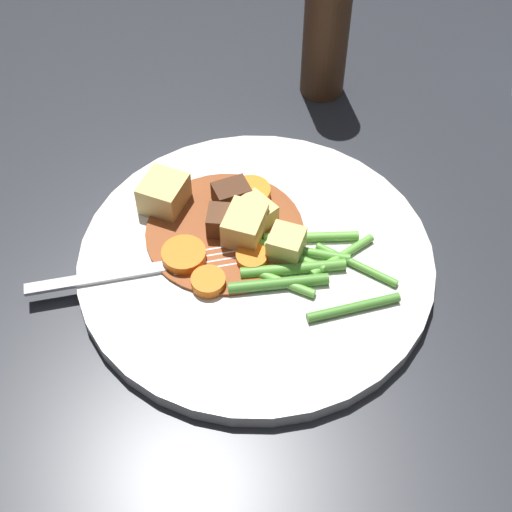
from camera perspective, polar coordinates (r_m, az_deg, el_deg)
The scene contains 24 objects.
ground_plane at distance 0.61m, azimuth 0.00°, elevation -0.81°, with size 3.00×3.00×0.00m, color #26282D.
dinner_plate at distance 0.60m, azimuth 0.00°, elevation -0.41°, with size 0.29×0.29×0.01m, color white.
stew_sauce at distance 0.61m, azimuth -2.41°, elevation 1.91°, with size 0.13×0.13×0.00m, color brown.
carrot_slice_0 at distance 0.58m, azimuth -3.67°, elevation -1.99°, with size 0.03×0.03×0.01m, color orange.
carrot_slice_1 at distance 0.59m, azimuth -5.55°, elevation 0.02°, with size 0.04×0.04×0.01m, color orange.
carrot_slice_2 at distance 0.59m, azimuth 0.01°, elevation -0.30°, with size 0.03×0.03×0.01m, color orange.
carrot_slice_3 at distance 0.63m, azimuth -0.40°, elevation 4.80°, with size 0.03×0.03×0.01m, color orange.
potato_chunk_0 at distance 0.60m, azimuth -0.86°, elevation 2.29°, with size 0.04×0.03×0.03m, color #DBBC6B.
potato_chunk_1 at distance 0.61m, azimuth -0.19°, elevation 3.21°, with size 0.03×0.03×0.02m, color #DBBC6B.
potato_chunk_2 at distance 0.63m, azimuth -7.08°, elevation 4.75°, with size 0.03×0.04×0.03m, color #DBBC6B.
potato_chunk_3 at distance 0.59m, azimuth 2.34°, elevation 0.84°, with size 0.03×0.03×0.02m, color #DBBC6B.
meat_chunk_0 at distance 0.63m, azimuth -1.89°, elevation 4.68°, with size 0.03×0.02×0.02m, color #4C2B19.
meat_chunk_1 at distance 0.60m, azimuth -2.63°, elevation 2.62°, with size 0.02×0.02×0.02m, color #56331E.
green_bean_0 at distance 0.59m, azimuth 7.70°, elevation -0.65°, with size 0.01×0.01×0.07m, color #599E38.
green_bean_1 at distance 0.59m, azimuth 3.08°, elevation -0.67°, with size 0.01×0.01×0.08m, color #599E38.
green_bean_2 at distance 0.59m, azimuth 4.79°, elevation 0.18°, with size 0.01×0.01×0.05m, color #599E38.
green_bean_3 at distance 0.60m, azimuth 6.63°, elevation 0.02°, with size 0.01×0.01×0.06m, color #66AD42.
green_bean_4 at distance 0.57m, azimuth 1.73°, elevation -2.12°, with size 0.01×0.01×0.08m, color #4C8E33.
green_bean_5 at distance 0.61m, azimuth 4.24°, elevation 1.47°, with size 0.01×0.01×0.08m, color #66AD42.
green_bean_6 at distance 0.59m, azimuth 2.04°, elevation 0.26°, with size 0.01×0.01×0.07m, color #599E38.
green_bean_7 at distance 0.57m, azimuth 7.50°, elevation -3.93°, with size 0.01×0.01×0.07m, color #4C8E33.
green_bean_8 at distance 0.58m, azimuth 2.16°, elevation -2.07°, with size 0.01×0.01×0.05m, color #66AD42.
fork at distance 0.59m, azimuth -8.49°, elevation -1.08°, with size 0.14×0.13×0.00m.
pepper_mill at distance 0.73m, azimuth 5.43°, elevation 17.01°, with size 0.04×0.04×0.14m, color #4C2D19.
Camera 1 is at (-0.18, 0.33, 0.48)m, focal length 52.13 mm.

